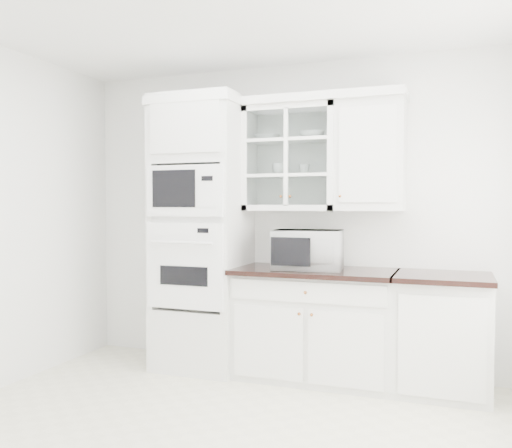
% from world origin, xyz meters
% --- Properties ---
extents(ground, '(4.00, 3.50, 0.01)m').
position_xyz_m(ground, '(0.00, 0.00, 0.01)').
color(ground, beige).
rests_on(ground, ground).
extents(room_shell, '(4.00, 3.50, 2.70)m').
position_xyz_m(room_shell, '(0.00, 0.43, 1.78)').
color(room_shell, white).
rests_on(room_shell, ground).
extents(oven_column, '(0.76, 0.68, 2.40)m').
position_xyz_m(oven_column, '(-0.75, 1.42, 1.20)').
color(oven_column, silver).
rests_on(oven_column, ground).
extents(base_cabinet_run, '(1.32, 0.67, 0.92)m').
position_xyz_m(base_cabinet_run, '(0.28, 1.45, 0.46)').
color(base_cabinet_run, silver).
rests_on(base_cabinet_run, ground).
extents(extra_base_cabinet, '(0.72, 0.67, 0.92)m').
position_xyz_m(extra_base_cabinet, '(1.28, 1.45, 0.46)').
color(extra_base_cabinet, silver).
rests_on(extra_base_cabinet, ground).
extents(upper_cabinet_glass, '(0.80, 0.33, 0.90)m').
position_xyz_m(upper_cabinet_glass, '(0.03, 1.58, 1.85)').
color(upper_cabinet_glass, silver).
rests_on(upper_cabinet_glass, room_shell).
extents(upper_cabinet_solid, '(0.55, 0.33, 0.90)m').
position_xyz_m(upper_cabinet_solid, '(0.71, 1.58, 1.85)').
color(upper_cabinet_solid, silver).
rests_on(upper_cabinet_solid, room_shell).
extents(crown_molding, '(2.14, 0.38, 0.07)m').
position_xyz_m(crown_molding, '(-0.07, 1.56, 2.33)').
color(crown_molding, white).
rests_on(crown_molding, room_shell).
extents(countertop_microwave, '(0.61, 0.53, 0.32)m').
position_xyz_m(countertop_microwave, '(0.23, 1.41, 1.08)').
color(countertop_microwave, white).
rests_on(countertop_microwave, base_cabinet_run).
extents(bowl_a, '(0.22, 0.22, 0.05)m').
position_xyz_m(bowl_a, '(-0.19, 1.58, 2.04)').
color(bowl_a, white).
rests_on(bowl_a, upper_cabinet_glass).
extents(bowl_b, '(0.21, 0.21, 0.06)m').
position_xyz_m(bowl_b, '(0.21, 1.58, 2.04)').
color(bowl_b, white).
rests_on(bowl_b, upper_cabinet_glass).
extents(cup_a, '(0.15, 0.15, 0.10)m').
position_xyz_m(cup_a, '(-0.08, 1.59, 1.76)').
color(cup_a, white).
rests_on(cup_a, upper_cabinet_glass).
extents(cup_b, '(0.12, 0.12, 0.09)m').
position_xyz_m(cup_b, '(0.15, 1.58, 1.75)').
color(cup_b, white).
rests_on(cup_b, upper_cabinet_glass).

